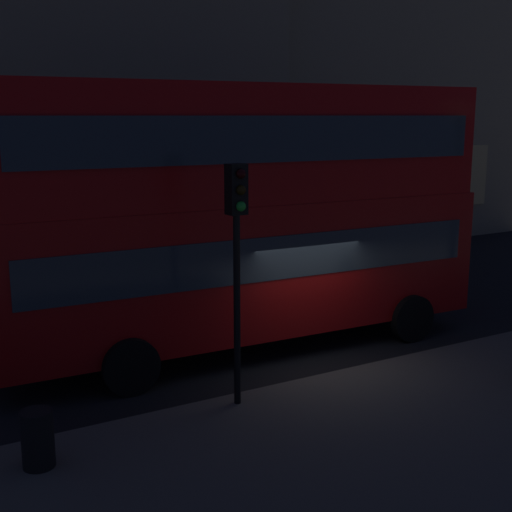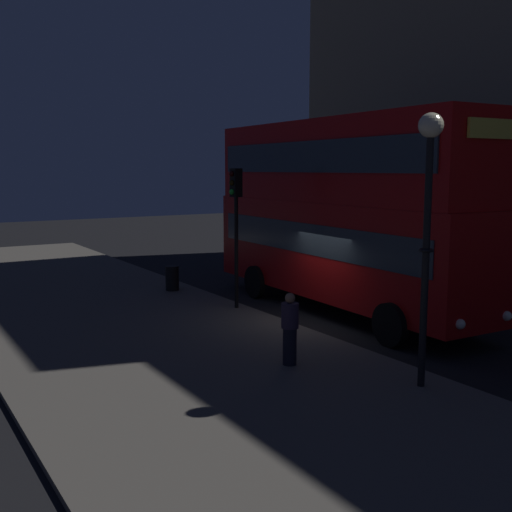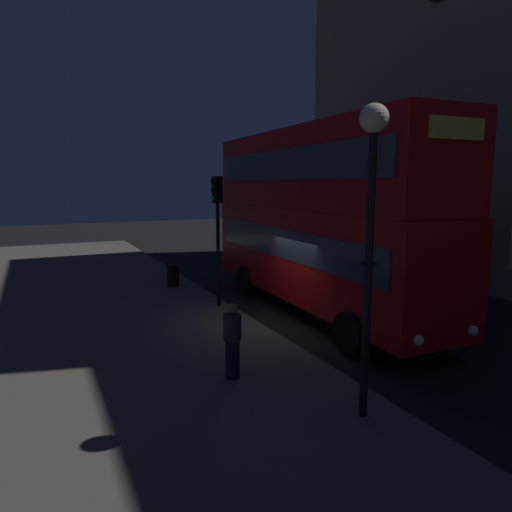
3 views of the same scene
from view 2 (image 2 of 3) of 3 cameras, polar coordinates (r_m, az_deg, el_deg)
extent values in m
plane|color=black|center=(17.77, 5.62, -6.16)|extent=(80.00, 80.00, 0.00)
cube|color=#5B564F|center=(15.42, -8.71, -8.20)|extent=(44.00, 7.87, 0.12)
cube|color=tan|center=(28.92, 21.52, 18.29)|extent=(16.69, 7.05, 19.52)
cube|color=#F9E09E|center=(29.57, 8.27, 4.81)|extent=(1.71, 0.06, 2.33)
cube|color=#F9E09E|center=(27.59, 11.84, 4.34)|extent=(1.71, 0.06, 2.15)
cube|color=#E5C67F|center=(25.77, 15.92, 2.98)|extent=(1.71, 0.06, 2.06)
cube|color=#E5C67F|center=(24.03, 20.66, 3.24)|extent=(1.71, 0.06, 2.36)
cube|color=#B20F0F|center=(18.94, 7.72, 0.73)|extent=(10.97, 2.81, 2.82)
cube|color=#B20F0F|center=(18.79, 7.87, 8.66)|extent=(10.75, 2.75, 2.40)
cube|color=#2D3842|center=(18.90, 7.74, 1.80)|extent=(10.10, 2.84, 0.90)
cube|color=#2D3842|center=(18.79, 7.88, 9.02)|extent=(10.10, 2.84, 0.90)
cube|color=#F2D84C|center=(14.91, 20.88, 10.93)|extent=(0.13, 1.45, 0.44)
sphere|color=white|center=(15.83, 22.11, -5.14)|extent=(0.24, 0.24, 0.24)
sphere|color=white|center=(14.65, 18.30, -5.98)|extent=(0.24, 0.24, 0.24)
cylinder|color=black|center=(17.35, 18.44, -5.02)|extent=(1.11, 0.28, 1.10)
cylinder|color=black|center=(15.61, 12.25, -6.22)|extent=(1.11, 0.28, 1.10)
cylinder|color=black|center=(22.27, 5.54, -1.81)|extent=(1.11, 0.28, 1.10)
cylinder|color=black|center=(20.94, -0.08, -2.41)|extent=(1.11, 0.28, 1.10)
cylinder|color=black|center=(18.75, -1.83, 0.28)|extent=(0.12, 0.12, 3.39)
cube|color=black|center=(18.58, -1.85, 6.77)|extent=(0.33, 0.27, 0.85)
sphere|color=black|center=(18.50, -2.25, 7.60)|extent=(0.17, 0.17, 0.17)
sphere|color=black|center=(18.50, -2.24, 6.76)|extent=(0.17, 0.17, 0.17)
sphere|color=green|center=(18.51, -2.24, 5.93)|extent=(0.17, 0.17, 0.17)
cylinder|color=black|center=(12.24, 15.36, -0.79)|extent=(0.14, 0.14, 4.81)
torus|color=black|center=(12.21, 15.41, 0.52)|extent=(0.28, 0.28, 0.06)
sphere|color=#F9EFC6|center=(12.13, 15.83, 11.52)|extent=(0.47, 0.47, 0.47)
cylinder|color=black|center=(13.57, 3.12, -8.30)|extent=(0.30, 0.30, 0.82)
cylinder|color=#2D2338|center=(13.40, 3.15, -5.50)|extent=(0.38, 0.38, 0.55)
sphere|color=#8C664C|center=(13.31, 3.16, -3.88)|extent=(0.22, 0.22, 0.22)
cylinder|color=black|center=(21.85, -7.74, -2.04)|extent=(0.47, 0.47, 0.86)
camera|label=1|loc=(21.43, -34.22, 8.81)|focal=47.73mm
camera|label=3|loc=(4.58, 28.33, 4.26)|focal=32.18mm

